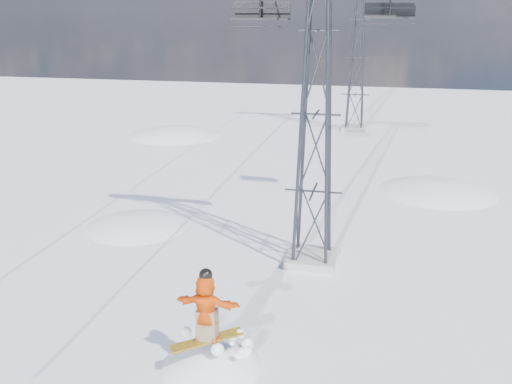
% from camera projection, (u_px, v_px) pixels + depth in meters
% --- Properties ---
extents(snow_terrain, '(39.00, 37.00, 22.00)m').
position_uv_depth(snow_terrain, '(249.00, 305.00, 37.42)').
color(snow_terrain, white).
rests_on(snow_terrain, ground).
extents(lift_tower_near, '(5.20, 1.80, 11.43)m').
position_uv_depth(lift_tower_near, '(316.00, 115.00, 19.36)').
color(lift_tower_near, '#999999').
rests_on(lift_tower_near, ground).
extents(lift_tower_far, '(5.20, 1.80, 11.43)m').
position_uv_depth(lift_tower_far, '(357.00, 58.00, 42.58)').
color(lift_tower_far, '#999999').
rests_on(lift_tower_far, ground).
extents(lift_chair_near, '(2.06, 0.59, 2.56)m').
position_uv_depth(lift_chair_near, '(261.00, 12.00, 19.94)').
color(lift_chair_near, black).
rests_on(lift_chair_near, ground).
extents(lift_chair_mid, '(2.05, 0.59, 2.54)m').
position_uv_depth(lift_chair_mid, '(390.00, 12.00, 23.26)').
color(lift_chair_mid, black).
rests_on(lift_chair_mid, ground).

